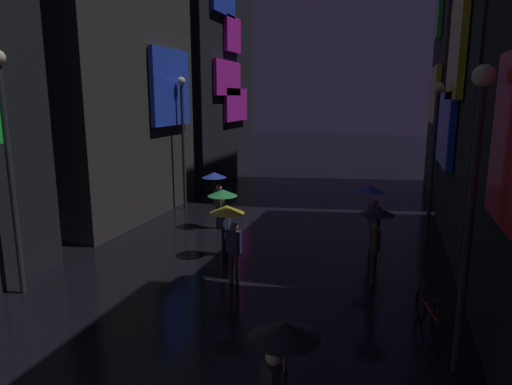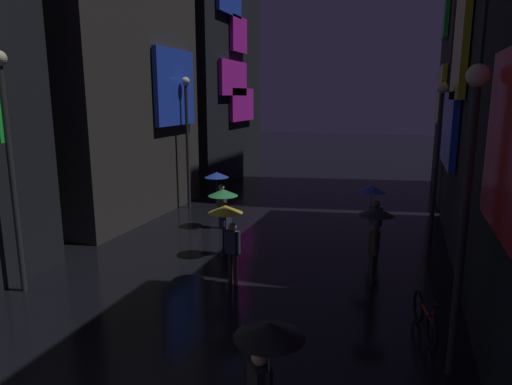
{
  "view_description": "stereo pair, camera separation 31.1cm",
  "coord_description": "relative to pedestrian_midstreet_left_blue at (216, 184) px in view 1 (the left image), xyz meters",
  "views": [
    {
      "loc": [
        3.72,
        -3.09,
        4.83
      ],
      "look_at": [
        0.0,
        9.14,
        2.15
      ],
      "focal_mm": 32.0,
      "sensor_mm": 36.0,
      "label": 1
    },
    {
      "loc": [
        4.01,
        -3.0,
        4.83
      ],
      "look_at": [
        0.0,
        9.14,
        2.15
      ],
      "focal_mm": 32.0,
      "sensor_mm": 36.0,
      "label": 2
    }
  ],
  "objects": [
    {
      "name": "pedestrian_foreground_left_yellow",
      "position": [
        2.3,
        -4.8,
        0.0
      ],
      "size": [
        0.9,
        0.9,
        2.12
      ],
      "color": "#38332D",
      "rests_on": "ground"
    },
    {
      "name": "pedestrian_foreground_right_black",
      "position": [
        5.92,
        -3.78,
        0.0
      ],
      "size": [
        0.9,
        0.9,
        2.12
      ],
      "color": "#38332D",
      "rests_on": "ground"
    },
    {
      "name": "streetlamp_right_near",
      "position": [
        7.52,
        -7.29,
        1.68
      ],
      "size": [
        0.36,
        0.36,
        5.34
      ],
      "color": "#2D2D33",
      "rests_on": "ground"
    },
    {
      "name": "streetlamp_left_near",
      "position": [
        -2.48,
        -6.86,
        1.98
      ],
      "size": [
        0.36,
        0.36,
        5.89
      ],
      "color": "#2D2D33",
      "rests_on": "ground"
    },
    {
      "name": "building_left_far",
      "position": [
        -4.95,
        9.94,
        4.77
      ],
      "size": [
        4.25,
        8.53,
        12.86
      ],
      "color": "black",
      "rests_on": "ground"
    },
    {
      "name": "pedestrian_midstreet_centre_blue",
      "position": [
        5.65,
        -0.93,
        0.0
      ],
      "size": [
        0.9,
        0.9,
        2.12
      ],
      "color": "#2D2D38",
      "rests_on": "ground"
    },
    {
      "name": "streetlamp_right_far",
      "position": [
        7.52,
        1.01,
        1.67
      ],
      "size": [
        0.36,
        0.36,
        5.32
      ],
      "color": "#2D2D33",
      "rests_on": "ground"
    },
    {
      "name": "pedestrian_far_right_black",
      "position": [
        5.03,
        -10.35,
        0.0
      ],
      "size": [
        0.9,
        0.9,
        2.12
      ],
      "color": "#2D2D38",
      "rests_on": "ground"
    },
    {
      "name": "bicycle_parked_at_storefront",
      "position": [
        7.13,
        -6.01,
        -1.28
      ],
      "size": [
        0.45,
        1.79,
        0.96
      ],
      "color": "black",
      "rests_on": "ground"
    },
    {
      "name": "streetlamp_left_far",
      "position": [
        -2.48,
        2.48,
        1.86
      ],
      "size": [
        0.36,
        0.36,
        5.67
      ],
      "color": "#2D2D33",
      "rests_on": "ground"
    },
    {
      "name": "pedestrian_near_crossing_green",
      "position": [
        1.38,
        -2.83,
        0.0
      ],
      "size": [
        0.9,
        0.9,
        2.12
      ],
      "color": "black",
      "rests_on": "ground"
    },
    {
      "name": "pedestrian_midstreet_left_blue",
      "position": [
        0.0,
        0.0,
        0.0
      ],
      "size": [
        0.9,
        0.9,
        2.12
      ],
      "color": "#38332D",
      "rests_on": "ground"
    }
  ]
}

